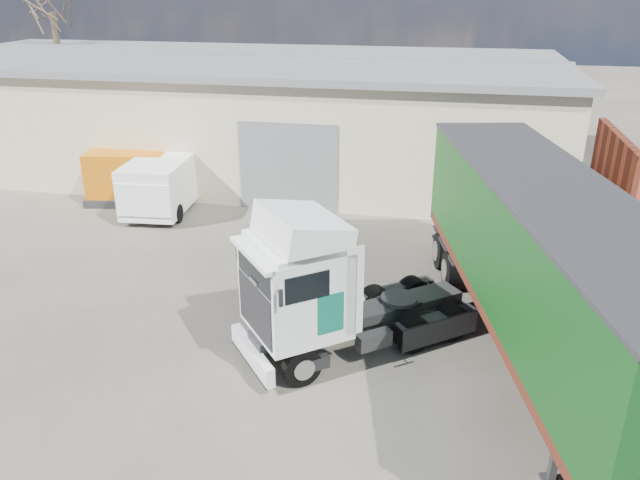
% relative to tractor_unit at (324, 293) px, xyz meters
% --- Properties ---
extents(ground, '(120.00, 120.00, 0.00)m').
position_rel_tractor_unit_xyz_m(ground, '(-1.44, 0.02, -1.68)').
color(ground, '#2C2924').
rests_on(ground, ground).
extents(warehouse, '(30.60, 12.60, 5.42)m').
position_rel_tractor_unit_xyz_m(warehouse, '(-7.44, 16.02, 0.98)').
color(warehouse, beige).
rests_on(warehouse, ground).
extents(tractor_unit, '(5.97, 5.39, 3.99)m').
position_rel_tractor_unit_xyz_m(tractor_unit, '(0.00, 0.00, 0.00)').
color(tractor_unit, black).
rests_on(tractor_unit, ground).
extents(box_trailer, '(5.67, 13.74, 4.47)m').
position_rel_tractor_unit_xyz_m(box_trailer, '(5.10, 0.96, 1.04)').
color(box_trailer, '#2D2D30').
rests_on(box_trailer, ground).
extents(panel_van, '(2.60, 5.48, 2.17)m').
position_rel_tractor_unit_xyz_m(panel_van, '(-8.42, 9.27, -0.56)').
color(panel_van, black).
rests_on(panel_van, ground).
extents(orange_skip, '(3.80, 2.73, 2.18)m').
position_rel_tractor_unit_xyz_m(orange_skip, '(-10.24, 9.82, -0.73)').
color(orange_skip, '#2D2D30').
rests_on(orange_skip, ground).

